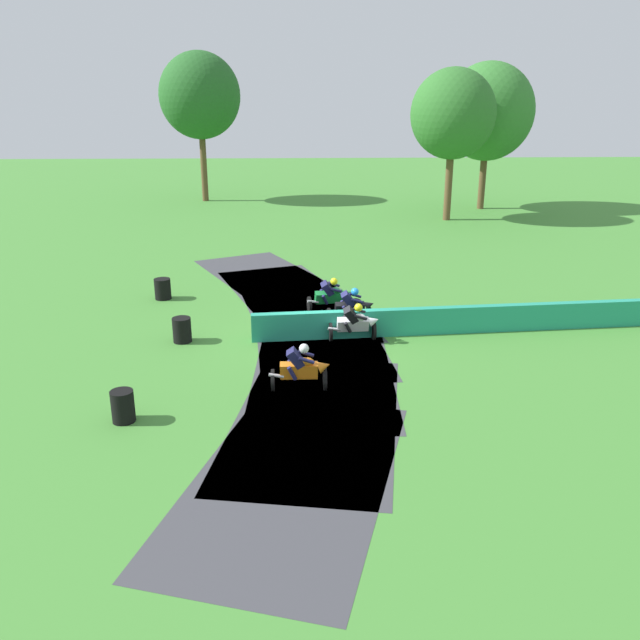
% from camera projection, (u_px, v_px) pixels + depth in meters
% --- Properties ---
extents(ground_plane, '(120.00, 120.00, 0.00)m').
position_uv_depth(ground_plane, '(320.00, 338.00, 21.48)').
color(ground_plane, '#428433').
extents(track_asphalt, '(7.82, 24.41, 0.01)m').
position_uv_depth(track_asphalt, '(297.00, 339.00, 21.39)').
color(track_asphalt, '#3D3D42').
rests_on(track_asphalt, ground).
extents(safety_barrier, '(14.01, 1.46, 0.90)m').
position_uv_depth(safety_barrier, '(464.00, 319.00, 21.86)').
color(safety_barrier, '#239375').
rests_on(safety_barrier, ground).
extents(motorcycle_lead_orange, '(1.68, 0.68, 1.42)m').
position_uv_depth(motorcycle_lead_orange, '(302.00, 368.00, 17.51)').
color(motorcycle_lead_orange, black).
rests_on(motorcycle_lead_orange, ground).
extents(motorcycle_chase_white, '(1.68, 0.90, 1.42)m').
position_uv_depth(motorcycle_chase_white, '(355.00, 323.00, 21.03)').
color(motorcycle_chase_white, black).
rests_on(motorcycle_chase_white, ground).
extents(motorcycle_trailing_black, '(1.68, 0.86, 1.43)m').
position_uv_depth(motorcycle_trailing_black, '(352.00, 307.00, 22.50)').
color(motorcycle_trailing_black, black).
rests_on(motorcycle_trailing_black, ground).
extents(motorcycle_fourth_green, '(1.70, 0.99, 1.42)m').
position_uv_depth(motorcycle_fourth_green, '(331.00, 295.00, 23.80)').
color(motorcycle_fourth_green, black).
rests_on(motorcycle_fourth_green, ground).
extents(tire_stack_near, '(0.56, 0.56, 0.80)m').
position_uv_depth(tire_stack_near, '(123.00, 406.00, 15.98)').
color(tire_stack_near, black).
rests_on(tire_stack_near, ground).
extents(tire_stack_mid_a, '(0.59, 0.59, 0.80)m').
position_uv_depth(tire_stack_mid_a, '(182.00, 330.00, 21.05)').
color(tire_stack_mid_a, black).
rests_on(tire_stack_mid_a, ground).
extents(tire_stack_mid_b, '(0.62, 0.62, 0.80)m').
position_uv_depth(tire_stack_mid_b, '(163.00, 289.00, 25.38)').
color(tire_stack_mid_b, black).
rests_on(tire_stack_mid_b, ground).
extents(tree_far_left, '(5.93, 5.93, 9.41)m').
position_uv_depth(tree_far_left, '(488.00, 112.00, 42.85)').
color(tree_far_left, brown).
rests_on(tree_far_left, ground).
extents(tree_far_right, '(5.60, 5.60, 10.21)m').
position_uv_depth(tree_far_right, '(200.00, 96.00, 45.68)').
color(tree_far_right, brown).
rests_on(tree_far_right, ground).
extents(tree_mid_rise, '(5.02, 5.02, 8.93)m').
position_uv_depth(tree_mid_rise, '(453.00, 114.00, 38.97)').
color(tree_mid_rise, brown).
rests_on(tree_mid_rise, ground).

